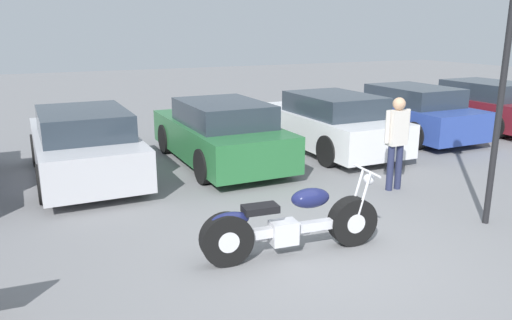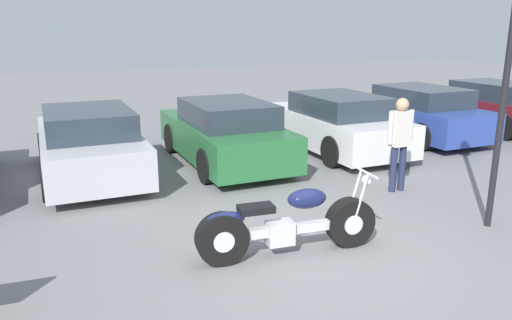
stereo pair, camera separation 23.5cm
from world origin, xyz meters
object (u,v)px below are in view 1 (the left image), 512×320
Objects in this scene: parked_car_silver at (84,145)px; motorcycle at (290,224)px; parked_car_blue at (407,112)px; parked_car_maroon at (480,105)px; lamp_post at (507,52)px; parked_car_white at (329,123)px; parked_car_green at (220,133)px; person_standing at (397,136)px.

motorcycle is at bearing -67.78° from parked_car_silver.
parked_car_blue is at bearing 38.13° from motorcycle.
parked_car_blue is 1.00× the size of parked_car_maroon.
parked_car_maroon is at bearing 1.73° from parked_car_silver.
lamp_post is at bearing -44.66° from parked_car_silver.
parked_car_silver is 5.49m from parked_car_white.
parked_car_maroon is at bearing 3.18° from parked_car_green.
person_standing reaches higher than motorcycle.
person_standing is (2.98, 1.52, 0.58)m from motorcycle.
parked_car_silver is at bearing 178.75° from parked_car_white.
parked_car_blue is at bearing 59.15° from lamp_post.
parked_car_silver and parked_car_maroon have the same top height.
parked_car_green is (2.74, -0.13, 0.00)m from parked_car_silver.
motorcycle is at bearing -128.14° from parked_car_white.
person_standing is at bearing -101.19° from parked_car_white.
motorcycle is 8.04m from parked_car_blue.
parked_car_green is 8.25m from parked_car_maroon.
person_standing is at bearing -150.18° from parked_car_maroon.
parked_car_white is 2.53× the size of person_standing.
lamp_post reaches higher than parked_car_blue.
parked_car_green and parked_car_white have the same top height.
parked_car_silver is at bearing 135.34° from lamp_post.
parked_car_silver and parked_car_white have the same top height.
parked_car_maroon is (10.98, 0.33, 0.00)m from parked_car_silver.
parked_car_white is at bearing 78.81° from person_standing.
motorcycle is at bearing -100.39° from parked_car_green.
lamp_post reaches higher than parked_car_maroon.
person_standing is at bearing -134.16° from parked_car_blue.
person_standing is at bearing -54.76° from parked_car_green.
motorcycle is at bearing -141.87° from parked_car_blue.
parked_car_white is (5.49, -0.12, 0.00)m from parked_car_silver.
parked_car_silver is 5.83m from person_standing.
person_standing is at bearing 95.63° from lamp_post.
parked_car_green reaches higher than motorcycle.
motorcycle is 3.39m from person_standing.
parked_car_blue and parked_car_maroon have the same top height.
parked_car_green is at bearing -176.82° from parked_car_maroon.
person_standing is at bearing -32.88° from parked_car_silver.
motorcycle is 0.57× the size of parked_car_green.
parked_car_green is 1.00× the size of parked_car_blue.
parked_car_white is at bearing -171.57° from parked_car_blue.
parked_car_silver is (-1.91, 4.68, 0.24)m from motorcycle.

